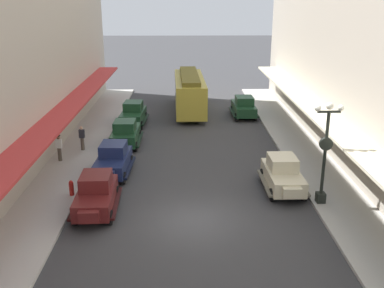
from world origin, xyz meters
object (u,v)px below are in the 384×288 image
parked_car_4 (283,173)px  parked_car_1 (133,113)px  parked_car_3 (126,132)px  pedestrian_0 (82,138)px  parked_car_2 (113,159)px  pedestrian_1 (59,148)px  parked_car_5 (244,106)px  streetcar (190,91)px  lamp_post_with_clock (325,149)px  parked_car_0 (96,193)px  fire_hydrant (71,188)px

parked_car_4 → parked_car_1: bearing=125.8°
parked_car_3 → pedestrian_0: bearing=-153.8°
parked_car_2 → pedestrian_0: (-2.66, 3.98, 0.05)m
pedestrian_1 → parked_car_4: bearing=-18.2°
parked_car_5 → streetcar: size_ratio=0.44×
parked_car_1 → pedestrian_1: parked_car_1 is taller
lamp_post_with_clock → pedestrian_1: bearing=157.1°
parked_car_3 → pedestrian_0: parked_car_3 is taller
parked_car_0 → pedestrian_1: bearing=117.9°
lamp_post_with_clock → parked_car_3: bearing=138.7°
pedestrian_0 → pedestrian_1: 2.29m
streetcar → fire_hydrant: 19.08m
lamp_post_with_clock → pedestrian_0: (-13.70, 8.28, -2.00)m
parked_car_4 → lamp_post_with_clock: (1.55, -1.89, 2.04)m
pedestrian_1 → parked_car_1: bearing=67.2°
parked_car_2 → parked_car_3: same height
parked_car_2 → lamp_post_with_clock: (11.03, -4.29, 2.04)m
parked_car_2 → pedestrian_1: parked_car_2 is taller
parked_car_3 → lamp_post_with_clock: lamp_post_with_clock is taller
parked_car_3 → pedestrian_0: 3.06m
fire_hydrant → pedestrian_0: bearing=97.5°
parked_car_3 → parked_car_5: bearing=39.1°
streetcar → pedestrian_0: size_ratio=5.89×
streetcar → lamp_post_with_clock: bearing=-71.5°
lamp_post_with_clock → streetcar: bearing=108.5°
fire_hydrant → parked_car_1: bearing=82.8°
streetcar → fire_hydrant: size_ratio=11.79×
parked_car_2 → streetcar: 15.46m
parked_car_0 → pedestrian_1: parked_car_0 is taller
parked_car_1 → lamp_post_with_clock: size_ratio=0.84×
pedestrian_0 → parked_car_0: bearing=-73.8°
parked_car_4 → lamp_post_with_clock: 3.18m
parked_car_1 → streetcar: bearing=40.7°
parked_car_1 → parked_car_2: size_ratio=1.00×
parked_car_3 → parked_car_5: size_ratio=0.99×
pedestrian_1 → fire_hydrant: bearing=-69.3°
streetcar → fire_hydrant: bearing=-109.7°
streetcar → pedestrian_0: 13.03m
pedestrian_1 → lamp_post_with_clock: bearing=-22.9°
parked_car_0 → fire_hydrant: size_ratio=5.24×
parked_car_2 → streetcar: streetcar is taller
fire_hydrant → streetcar: bearing=70.3°
parked_car_4 → fire_hydrant: size_ratio=5.21×
parked_car_3 → streetcar: streetcar is taller
pedestrian_0 → parked_car_1: bearing=68.1°
parked_car_2 → pedestrian_0: bearing=123.8°
streetcar → parked_car_4: bearing=-74.3°
parked_car_2 → pedestrian_0: size_ratio=2.63×
parked_car_5 → lamp_post_with_clock: lamp_post_with_clock is taller
parked_car_0 → parked_car_4: (9.62, 2.34, 0.00)m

